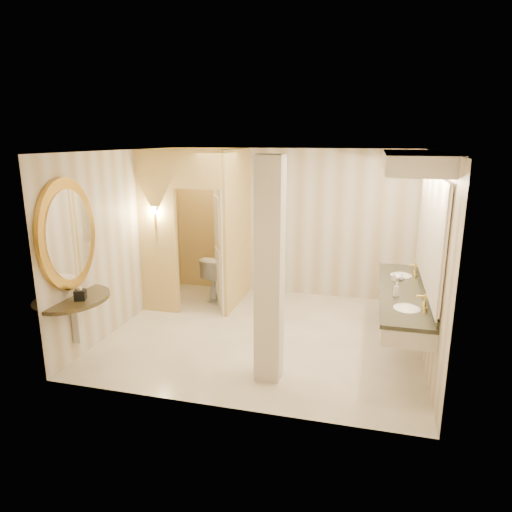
{
  "coord_description": "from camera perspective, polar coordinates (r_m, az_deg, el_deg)",
  "views": [
    {
      "loc": [
        1.48,
        -6.21,
        2.87
      ],
      "look_at": [
        -0.18,
        0.2,
        1.16
      ],
      "focal_mm": 32.0,
      "sensor_mm": 36.0,
      "label": 1
    }
  ],
  "objects": [
    {
      "name": "floor",
      "position": [
        7.0,
        1.02,
        -9.7
      ],
      "size": [
        4.5,
        4.5,
        0.0
      ],
      "primitive_type": "plane",
      "color": "white",
      "rests_on": "ground"
    },
    {
      "name": "wall_right",
      "position": [
        6.44,
        20.95,
        -0.12
      ],
      "size": [
        0.02,
        4.0,
        2.7
      ],
      "primitive_type": "cube",
      "color": "beige",
      "rests_on": "floor"
    },
    {
      "name": "vanity",
      "position": [
        6.33,
        18.77,
        2.45
      ],
      "size": [
        0.75,
        2.82,
        2.09
      ],
      "color": "beige",
      "rests_on": "floor"
    },
    {
      "name": "toilet_closet",
      "position": [
        7.78,
        -5.36,
        3.45
      ],
      "size": [
        1.5,
        1.55,
        2.7
      ],
      "color": "#F1C87E",
      "rests_on": "floor"
    },
    {
      "name": "ceiling",
      "position": [
        6.38,
        1.13,
        12.99
      ],
      "size": [
        4.5,
        4.5,
        0.0
      ],
      "primitive_type": "plane",
      "rotation": [
        3.14,
        0.0,
        0.0
      ],
      "color": "white",
      "rests_on": "wall_back"
    },
    {
      "name": "toilet",
      "position": [
        8.37,
        -4.17,
        -2.62
      ],
      "size": [
        0.68,
        0.9,
        0.82
      ],
      "primitive_type": "imported",
      "rotation": [
        0.0,
        0.0,
        2.83
      ],
      "color": "white",
      "rests_on": "floor"
    },
    {
      "name": "wall_sconce",
      "position": [
        7.54,
        -12.56,
        5.5
      ],
      "size": [
        0.14,
        0.14,
        0.42
      ],
      "color": "gold",
      "rests_on": "toilet_closet"
    },
    {
      "name": "tissue_box",
      "position": [
        6.22,
        -21.11,
        -4.56
      ],
      "size": [
        0.17,
        0.17,
        0.13
      ],
      "primitive_type": "cube",
      "rotation": [
        0.0,
        0.0,
        0.39
      ],
      "color": "black",
      "rests_on": "console_shelf"
    },
    {
      "name": "wall_front",
      "position": [
        4.71,
        -4.62,
        -4.34
      ],
      "size": [
        4.5,
        0.02,
        2.7
      ],
      "primitive_type": "cube",
      "color": "beige",
      "rests_on": "floor"
    },
    {
      "name": "pillar",
      "position": [
        5.34,
        1.7,
        -2.01
      ],
      "size": [
        0.31,
        0.31,
        2.7
      ],
      "primitive_type": "cube",
      "color": "beige",
      "rests_on": "floor"
    },
    {
      "name": "wall_left",
      "position": [
        7.4,
        -16.14,
        2.08
      ],
      "size": [
        0.02,
        4.0,
        2.7
      ],
      "primitive_type": "cube",
      "color": "beige",
      "rests_on": "floor"
    },
    {
      "name": "soap_bottle_c",
      "position": [
        6.19,
        17.13,
        -4.01
      ],
      "size": [
        0.09,
        0.09,
        0.19
      ],
      "primitive_type": "imported",
      "rotation": [
        0.0,
        0.0,
        0.26
      ],
      "color": "#C6B28C",
      "rests_on": "vanity"
    },
    {
      "name": "soap_bottle_b",
      "position": [
        6.92,
        17.71,
        -2.5
      ],
      "size": [
        0.1,
        0.1,
        0.11
      ],
      "primitive_type": "imported",
      "rotation": [
        0.0,
        0.0,
        -0.23
      ],
      "color": "silver",
      "rests_on": "vanity"
    },
    {
      "name": "wall_back",
      "position": [
        8.48,
        4.23,
        4.15
      ],
      "size": [
        4.5,
        0.02,
        2.7
      ],
      "primitive_type": "cube",
      "color": "beige",
      "rests_on": "floor"
    },
    {
      "name": "soap_bottle_a",
      "position": [
        6.87,
        16.85,
        -2.49
      ],
      "size": [
        0.06,
        0.06,
        0.12
      ],
      "primitive_type": "imported",
      "rotation": [
        0.0,
        0.0,
        0.09
      ],
      "color": "beige",
      "rests_on": "vanity"
    },
    {
      "name": "console_shelf",
      "position": [
        6.25,
        -22.29,
        -0.67
      ],
      "size": [
        1.09,
        1.09,
        2.0
      ],
      "color": "black",
      "rests_on": "floor"
    }
  ]
}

